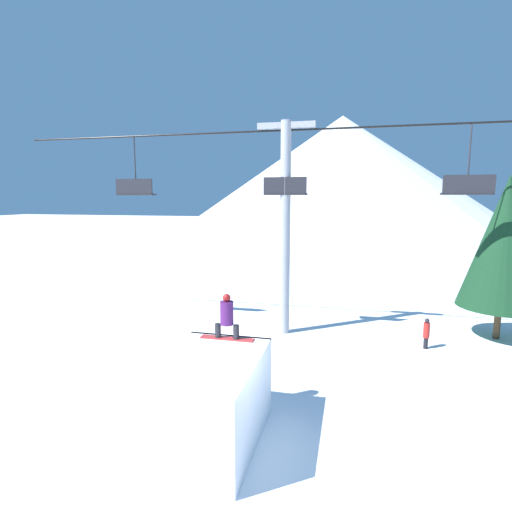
% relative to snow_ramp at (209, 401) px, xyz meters
% --- Properties ---
extents(ground_plane, '(220.00, 220.00, 0.00)m').
position_rel_snow_ramp_xyz_m(ground_plane, '(0.69, -0.29, -1.05)').
color(ground_plane, white).
extents(mountain_ridge, '(62.51, 62.51, 21.40)m').
position_rel_snow_ramp_xyz_m(mountain_ridge, '(0.69, 72.71, 9.65)').
color(mountain_ridge, silver).
rests_on(mountain_ridge, ground_plane).
extents(snow_ramp, '(2.32, 3.51, 2.09)m').
position_rel_snow_ramp_xyz_m(snow_ramp, '(0.00, 0.00, 0.00)').
color(snow_ramp, white).
rests_on(snow_ramp, ground_plane).
extents(snowboarder, '(1.48, 0.36, 1.25)m').
position_rel_snow_ramp_xyz_m(snowboarder, '(0.00, 1.42, 1.65)').
color(snowboarder, '#B22D2D').
rests_on(snowboarder, snow_ramp).
extents(chairlift, '(24.50, 0.44, 9.01)m').
position_rel_snow_ramp_xyz_m(chairlift, '(0.42, 8.23, 4.31)').
color(chairlift, '#9E9EA3').
rests_on(chairlift, ground_plane).
extents(pine_tree_near, '(3.34, 3.34, 6.81)m').
position_rel_snow_ramp_xyz_m(pine_tree_near, '(9.25, 9.59, 3.04)').
color(pine_tree_near, '#4C3823').
rests_on(pine_tree_near, ground_plane).
extents(pine_tree_far, '(2.01, 2.01, 4.27)m').
position_rel_snow_ramp_xyz_m(pine_tree_far, '(11.61, 16.30, 1.48)').
color(pine_tree_far, '#4C3823').
rests_on(pine_tree_far, ground_plane).
extents(distant_skier, '(0.24, 0.24, 1.23)m').
position_rel_snow_ramp_xyz_m(distant_skier, '(6.16, 7.67, -0.38)').
color(distant_skier, black).
rests_on(distant_skier, ground_plane).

